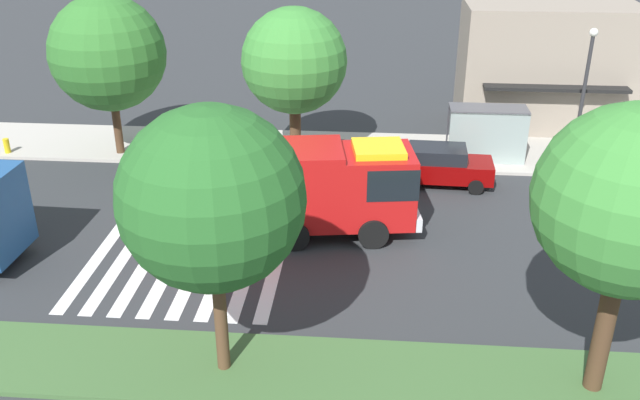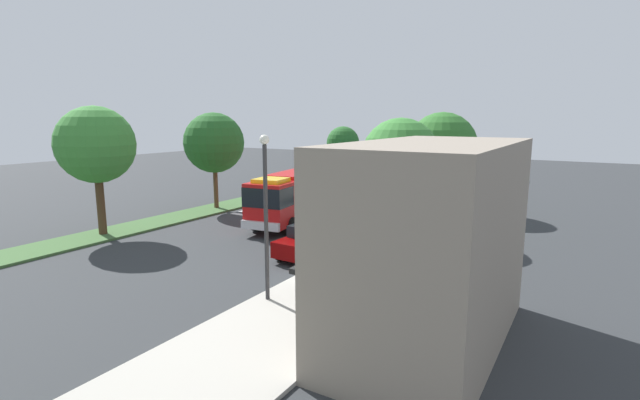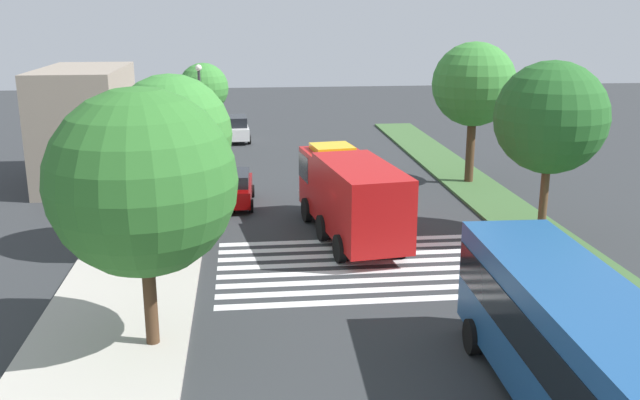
% 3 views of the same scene
% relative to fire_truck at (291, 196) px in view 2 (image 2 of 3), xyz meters
% --- Properties ---
extents(ground_plane, '(120.00, 120.00, 0.00)m').
position_rel_fire_truck_xyz_m(ground_plane, '(-1.35, -0.20, -1.96)').
color(ground_plane, '#2D3033').
extents(sidewalk, '(60.00, 4.71, 0.14)m').
position_rel_fire_truck_xyz_m(sidewalk, '(-1.35, 8.49, -1.89)').
color(sidewalk, '#ADA89E').
rests_on(sidewalk, ground_plane).
extents(median_strip, '(60.00, 3.00, 0.14)m').
position_rel_fire_truck_xyz_m(median_strip, '(-1.35, -8.04, -1.89)').
color(median_strip, '#3D6033').
rests_on(median_strip, ground_plane).
extents(crosswalk, '(6.75, 11.41, 0.01)m').
position_rel_fire_truck_xyz_m(crosswalk, '(-3.83, -0.20, -1.95)').
color(crosswalk, silver).
rests_on(crosswalk, ground_plane).
extents(fire_truck, '(9.04, 3.73, 3.44)m').
position_rel_fire_truck_xyz_m(fire_truck, '(0.00, 0.00, 0.00)').
color(fire_truck, '#B71414').
rests_on(fire_truck, ground_plane).
extents(parked_car_west, '(4.36, 2.10, 1.70)m').
position_rel_fire_truck_xyz_m(parked_car_west, '(5.42, 4.94, -1.08)').
color(parked_car_west, '#720505').
rests_on(parked_car_west, ground_plane).
extents(transit_bus, '(10.70, 3.11, 3.41)m').
position_rel_fire_truck_xyz_m(transit_bus, '(-14.61, -3.05, 0.07)').
color(transit_bus, navy).
rests_on(transit_bus, ground_plane).
extents(bus_stop_shelter, '(3.50, 1.40, 2.46)m').
position_rel_fire_truck_xyz_m(bus_stop_shelter, '(7.68, 7.46, -0.07)').
color(bus_stop_shelter, '#4C4C51').
rests_on(bus_stop_shelter, sidewalk).
extents(bench_near_shelter, '(1.60, 0.50, 0.90)m').
position_rel_fire_truck_xyz_m(bench_near_shelter, '(3.68, 7.48, -1.37)').
color(bench_near_shelter, '#2D472D').
rests_on(bench_near_shelter, sidewalk).
extents(bench_west_of_shelter, '(1.60, 0.50, 0.90)m').
position_rel_fire_truck_xyz_m(bench_west_of_shelter, '(0.39, 7.48, -1.37)').
color(bench_west_of_shelter, black).
rests_on(bench_west_of_shelter, sidewalk).
extents(street_lamp, '(0.36, 0.36, 6.30)m').
position_rel_fire_truck_xyz_m(street_lamp, '(11.42, 6.74, 1.89)').
color(street_lamp, '#2D2D30').
rests_on(street_lamp, sidewalk).
extents(storefront_building, '(8.63, 5.11, 6.33)m').
position_rel_fire_truck_xyz_m(storefront_building, '(11.22, 12.99, 1.21)').
color(storefront_building, gray).
rests_on(storefront_building, ground_plane).
extents(sidewalk_tree_far_west, '(5.19, 5.19, 7.35)m').
position_rel_fire_truck_xyz_m(sidewalk_tree_far_west, '(-9.48, 7.14, 2.93)').
color(sidewalk_tree_far_west, '#47301E').
rests_on(sidewalk_tree_far_west, sidewalk).
extents(sidewalk_tree_west, '(4.68, 4.68, 6.93)m').
position_rel_fire_truck_xyz_m(sidewalk_tree_west, '(-1.08, 7.14, 2.75)').
color(sidewalk_tree_west, '#47301E').
rests_on(sidewalk_tree_west, sidewalk).
extents(median_tree_far_west, '(3.75, 3.75, 5.97)m').
position_rel_fire_truck_xyz_m(median_tree_far_west, '(-22.10, -8.04, 2.26)').
color(median_tree_far_west, '#47301E').
rests_on(median_tree_far_west, median_strip).
extents(median_tree_west, '(4.59, 4.59, 7.33)m').
position_rel_fire_truck_xyz_m(median_tree_west, '(-1.30, -8.04, 3.20)').
color(median_tree_west, '#513823').
rests_on(median_tree_west, median_strip).
extents(median_tree_center, '(4.51, 4.51, 7.62)m').
position_rel_fire_truck_xyz_m(median_tree_center, '(8.42, -8.04, 3.51)').
color(median_tree_center, '#47301E').
rests_on(median_tree_center, median_strip).
extents(fire_hydrant, '(0.28, 0.28, 0.70)m').
position_rel_fire_truck_xyz_m(fire_hydrant, '(-14.82, 6.64, -1.47)').
color(fire_hydrant, gold).
rests_on(fire_hydrant, sidewalk).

